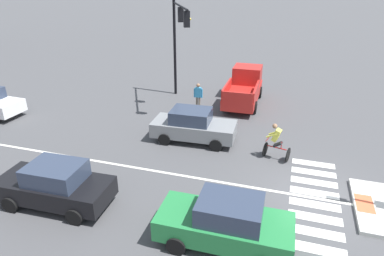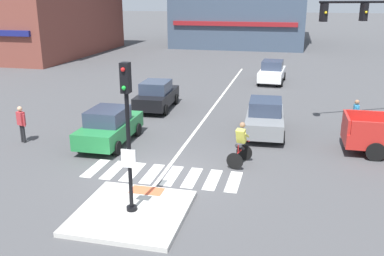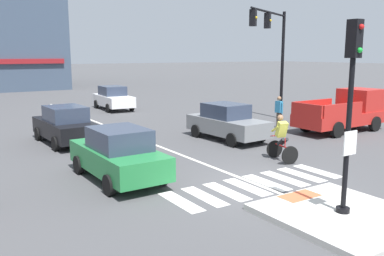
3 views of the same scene
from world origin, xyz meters
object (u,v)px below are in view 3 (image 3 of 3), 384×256
object	(u,v)px
cyclist	(282,137)
pedestrian_waiting_far_side	(279,109)
car_black_westbound_far	(65,125)
pickup_truck_red_cross_right	(346,112)
car_white_eastbound_distant	(113,98)
signal_pole	(351,100)
traffic_light_mast	(274,44)
car_green_westbound_near	(118,154)
car_grey_eastbound_mid	(227,122)

from	to	relation	value
cyclist	pedestrian_waiting_far_side	xyz separation A→B (m)	(4.79, 5.03, 0.11)
car_black_westbound_far	pickup_truck_red_cross_right	xyz separation A→B (m)	(12.83, -4.68, 0.17)
car_white_eastbound_distant	signal_pole	bearing A→B (deg)	-97.83
signal_pole	traffic_light_mast	size ratio (longest dim) A/B	0.71
signal_pole	car_green_westbound_near	bearing A→B (deg)	119.38
signal_pole	pickup_truck_red_cross_right	size ratio (longest dim) A/B	0.87
car_white_eastbound_distant	traffic_light_mast	bearing A→B (deg)	-60.95
car_grey_eastbound_mid	cyclist	size ratio (longest dim) A/B	2.49
cyclist	car_grey_eastbound_mid	bearing A→B (deg)	81.12
car_white_eastbound_distant	car_black_westbound_far	size ratio (longest dim) A/B	1.00
car_white_eastbound_distant	car_green_westbound_near	bearing A→B (deg)	-111.68
traffic_light_mast	car_white_eastbound_distant	xyz separation A→B (m)	(-5.54, 9.98, -3.58)
car_black_westbound_far	signal_pole	bearing A→B (deg)	-75.56
car_grey_eastbound_mid	cyclist	xyz separation A→B (m)	(-0.64, -4.07, 0.06)
signal_pole	car_grey_eastbound_mid	world-z (taller)	signal_pole
signal_pole	car_black_westbound_far	world-z (taller)	signal_pole
car_green_westbound_near	cyclist	size ratio (longest dim) A/B	2.46
traffic_light_mast	cyclist	xyz separation A→B (m)	(-5.81, -6.62, -3.52)
car_grey_eastbound_mid	pedestrian_waiting_far_side	xyz separation A→B (m)	(4.16, 0.96, 0.17)
traffic_light_mast	car_white_eastbound_distant	distance (m)	11.96
signal_pole	car_white_eastbound_distant	size ratio (longest dim) A/B	1.07
cyclist	pedestrian_waiting_far_side	bearing A→B (deg)	46.39
car_white_eastbound_distant	car_green_westbound_near	size ratio (longest dim) A/B	1.01
car_green_westbound_near	pickup_truck_red_cross_right	world-z (taller)	pickup_truck_red_cross_right
signal_pole	cyclist	bearing A→B (deg)	60.64
car_grey_eastbound_mid	pickup_truck_red_cross_right	world-z (taller)	pickup_truck_red_cross_right
pickup_truck_red_cross_right	pedestrian_waiting_far_side	xyz separation A→B (m)	(-2.27, 2.46, 0.00)
car_black_westbound_far	cyclist	distance (m)	9.27
signal_pole	car_grey_eastbound_mid	size ratio (longest dim) A/B	1.07
car_black_westbound_far	pickup_truck_red_cross_right	size ratio (longest dim) A/B	0.81
signal_pole	traffic_light_mast	world-z (taller)	traffic_light_mast
car_grey_eastbound_mid	cyclist	bearing A→B (deg)	-98.88
car_green_westbound_near	pedestrian_waiting_far_side	world-z (taller)	pedestrian_waiting_far_side
pedestrian_waiting_far_side	car_black_westbound_far	bearing A→B (deg)	168.08
car_grey_eastbound_mid	pedestrian_waiting_far_side	distance (m)	4.27
signal_pole	pickup_truck_red_cross_right	world-z (taller)	signal_pole
traffic_light_mast	car_grey_eastbound_mid	bearing A→B (deg)	-153.76
car_white_eastbound_distant	pickup_truck_red_cross_right	distance (m)	15.59
traffic_light_mast	pedestrian_waiting_far_side	size ratio (longest dim) A/B	3.76
pedestrian_waiting_far_side	signal_pole	bearing A→B (deg)	-127.35
traffic_light_mast	car_white_eastbound_distant	size ratio (longest dim) A/B	1.50
car_grey_eastbound_mid	car_black_westbound_far	world-z (taller)	same
traffic_light_mast	car_grey_eastbound_mid	distance (m)	6.79
car_black_westbound_far	traffic_light_mast	bearing A→B (deg)	-3.15
signal_pole	traffic_light_mast	xyz separation A→B (m)	(8.48, 11.37, 1.55)
signal_pole	car_black_westbound_far	bearing A→B (deg)	104.44
car_white_eastbound_distant	car_grey_eastbound_mid	size ratio (longest dim) A/B	1.00
traffic_light_mast	cyclist	distance (m)	9.49
signal_pole	car_white_eastbound_distant	distance (m)	21.65
signal_pole	pickup_truck_red_cross_right	bearing A→B (deg)	36.94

